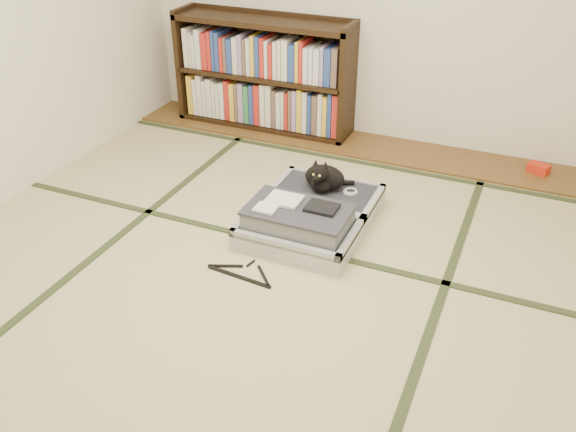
% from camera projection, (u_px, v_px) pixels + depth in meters
% --- Properties ---
extents(floor, '(4.50, 4.50, 0.00)m').
position_uv_depth(floor, '(256.00, 281.00, 3.46)').
color(floor, tan).
rests_on(floor, ground).
extents(wood_strip, '(4.00, 0.50, 0.02)m').
position_uv_depth(wood_strip, '(362.00, 145.00, 5.03)').
color(wood_strip, brown).
rests_on(wood_strip, ground).
extents(red_item, '(0.17, 0.14, 0.07)m').
position_uv_depth(red_item, '(538.00, 168.00, 4.57)').
color(red_item, red).
rests_on(red_item, wood_strip).
extents(room_shell, '(4.50, 4.50, 4.50)m').
position_uv_depth(room_shell, '(247.00, 18.00, 2.71)').
color(room_shell, white).
rests_on(room_shell, ground).
extents(tatami_borders, '(4.00, 4.50, 0.01)m').
position_uv_depth(tatami_borders, '(290.00, 237.00, 3.85)').
color(tatami_borders, '#2D381E').
rests_on(tatami_borders, ground).
extents(bookcase, '(1.54, 0.35, 0.99)m').
position_uv_depth(bookcase, '(264.00, 77.00, 5.17)').
color(bookcase, black).
rests_on(bookcase, wood_strip).
extents(suitcase, '(0.71, 0.95, 0.28)m').
position_uv_depth(suitcase, '(310.00, 216.00, 3.89)').
color(suitcase, '#B3B3B8').
rests_on(suitcase, floor).
extents(cat, '(0.32, 0.32, 0.25)m').
position_uv_depth(cat, '(324.00, 178.00, 4.06)').
color(cat, black).
rests_on(cat, suitcase).
extents(cable_coil, '(0.10, 0.10, 0.02)m').
position_uv_depth(cable_coil, '(350.00, 191.00, 4.07)').
color(cable_coil, white).
rests_on(cable_coil, suitcase).
extents(hanger, '(0.43, 0.21, 0.01)m').
position_uv_depth(hanger, '(242.00, 274.00, 3.51)').
color(hanger, black).
rests_on(hanger, floor).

